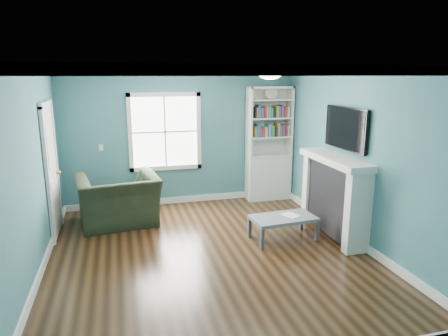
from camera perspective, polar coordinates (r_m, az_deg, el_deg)
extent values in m
plane|color=black|center=(5.89, -2.08, -12.21)|extent=(5.00, 5.00, 0.00)
plane|color=#356974|center=(7.88, -6.22, 4.17)|extent=(4.50, 0.00, 4.50)
plane|color=#356974|center=(3.18, 7.95, -9.67)|extent=(4.50, 0.00, 4.50)
plane|color=#356974|center=(5.44, -25.97, -1.19)|extent=(0.00, 5.00, 5.00)
plane|color=#356974|center=(6.33, 18.08, 1.37)|extent=(0.00, 5.00, 5.00)
plane|color=white|center=(5.32, -2.32, 13.97)|extent=(5.00, 5.00, 0.00)
cube|color=white|center=(8.15, -5.99, -4.49)|extent=(4.50, 0.03, 0.12)
cube|color=white|center=(5.85, -24.57, -13.04)|extent=(0.03, 5.00, 0.12)
cube|color=white|center=(6.68, 17.21, -9.10)|extent=(0.03, 5.00, 0.12)
cube|color=white|center=(7.76, -6.44, 13.37)|extent=(4.50, 0.04, 0.08)
cube|color=white|center=(2.95, 8.59, 13.65)|extent=(4.50, 0.04, 0.08)
cube|color=white|center=(5.30, -27.15, 12.14)|extent=(0.04, 5.00, 0.08)
cube|color=white|center=(6.20, 18.77, 12.83)|extent=(0.04, 5.00, 0.08)
cube|color=white|center=(7.81, -8.43, 5.14)|extent=(1.24, 0.01, 1.34)
cube|color=white|center=(7.75, -13.28, 4.87)|extent=(0.08, 0.06, 1.50)
cube|color=white|center=(7.90, -3.64, 5.34)|extent=(0.08, 0.06, 1.50)
cube|color=white|center=(7.93, -8.24, 0.04)|extent=(1.40, 0.06, 0.08)
cube|color=white|center=(7.73, -8.60, 10.34)|extent=(1.40, 0.06, 0.08)
cube|color=white|center=(7.80, -8.42, 5.13)|extent=(1.24, 0.03, 0.03)
cube|color=white|center=(7.80, -8.42, 5.13)|extent=(0.03, 0.03, 1.34)
cube|color=silver|center=(8.31, 6.30, -1.35)|extent=(0.90, 0.35, 0.90)
cube|color=silver|center=(7.95, 3.60, 6.49)|extent=(0.04, 0.35, 1.40)
cube|color=silver|center=(8.26, 9.31, 6.59)|extent=(0.04, 0.35, 1.40)
cube|color=silver|center=(8.25, 6.09, 6.68)|extent=(0.90, 0.02, 1.40)
cube|color=silver|center=(8.04, 6.64, 11.36)|extent=(0.90, 0.35, 0.04)
cube|color=silver|center=(8.20, 6.39, 1.83)|extent=(0.84, 0.33, 0.03)
cube|color=silver|center=(8.13, 6.45, 4.45)|extent=(0.84, 0.33, 0.03)
cube|color=silver|center=(8.09, 6.52, 7.11)|extent=(0.84, 0.33, 0.03)
cube|color=silver|center=(8.06, 6.59, 9.66)|extent=(0.84, 0.33, 0.03)
cube|color=olive|center=(8.10, 6.53, 5.30)|extent=(0.70, 0.25, 0.22)
cube|color=#264C8C|center=(8.06, 6.60, 7.98)|extent=(0.70, 0.25, 0.22)
cylinder|color=beige|center=(8.00, 6.75, 10.67)|extent=(0.26, 0.06, 0.26)
cube|color=black|center=(6.59, 15.54, -4.31)|extent=(0.30, 1.20, 1.10)
cube|color=black|center=(6.64, 15.28, -5.97)|extent=(0.22, 0.65, 0.70)
cube|color=silver|center=(6.04, 18.57, -6.12)|extent=(0.36, 0.16, 1.20)
cube|color=silver|center=(7.14, 12.71, -2.79)|extent=(0.36, 0.16, 1.20)
cube|color=silver|center=(6.41, 15.58, 1.21)|extent=(0.44, 1.58, 0.10)
cube|color=black|center=(6.41, 17.01, 5.43)|extent=(0.06, 1.10, 0.65)
cube|color=silver|center=(6.84, -23.41, -0.58)|extent=(0.04, 0.80, 2.05)
cube|color=white|center=(6.41, -23.88, -1.51)|extent=(0.05, 0.08, 2.13)
cube|color=white|center=(7.28, -22.84, 0.24)|extent=(0.05, 0.08, 2.13)
cube|color=white|center=(6.69, -24.16, 8.32)|extent=(0.05, 0.98, 0.08)
sphere|color=#BF8C3F|center=(7.14, -22.55, -0.58)|extent=(0.07, 0.07, 0.07)
ellipsoid|color=white|center=(5.68, 6.60, 13.24)|extent=(0.34, 0.34, 0.15)
cylinder|color=white|center=(5.68, 6.61, 13.70)|extent=(0.38, 0.38, 0.03)
cube|color=white|center=(7.80, -17.15, 2.82)|extent=(0.08, 0.01, 0.12)
imported|color=black|center=(7.07, -14.93, -3.29)|extent=(1.42, 1.02, 1.15)
cube|color=#444952|center=(6.03, 5.47, -10.04)|extent=(0.06, 0.06, 0.31)
cube|color=#444952|center=(6.45, 13.16, -8.75)|extent=(0.06, 0.06, 0.31)
cube|color=#444952|center=(6.44, 3.67, -8.44)|extent=(0.06, 0.06, 0.31)
cube|color=#444952|center=(6.84, 10.99, -7.36)|extent=(0.06, 0.06, 0.31)
cube|color=slate|center=(6.36, 8.47, -7.12)|extent=(1.03, 0.61, 0.05)
cube|color=white|center=(6.43, 9.46, -6.65)|extent=(0.30, 0.33, 0.00)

